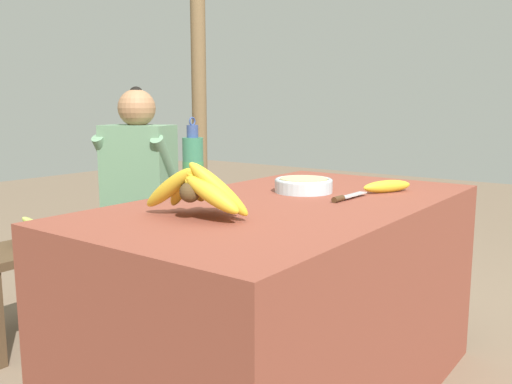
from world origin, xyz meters
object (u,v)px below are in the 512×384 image
(water_bottle, at_px, (193,166))
(knife, at_px, (345,197))
(serving_bowl, at_px, (304,184))
(banana_bunch_ripe, at_px, (200,190))
(wooden_bench, at_px, (100,245))
(seated_vendor, at_px, (135,182))
(loose_banana_front, at_px, (387,186))
(banana_bunch_green, at_px, (31,230))
(support_post_far, at_px, (199,87))

(water_bottle, distance_m, knife, 0.52)
(serving_bowl, relative_size, knife, 1.03)
(banana_bunch_ripe, bearing_deg, water_bottle, 46.39)
(wooden_bench, height_order, seated_vendor, seated_vendor)
(banana_bunch_ripe, distance_m, loose_banana_front, 0.77)
(knife, distance_m, seated_vendor, 1.26)
(seated_vendor, bearing_deg, serving_bowl, 65.51)
(serving_bowl, distance_m, wooden_bench, 1.16)
(banana_bunch_green, distance_m, support_post_far, 1.73)
(seated_vendor, bearing_deg, wooden_bench, -32.56)
(banana_bunch_ripe, bearing_deg, seated_vendor, 57.61)
(banana_bunch_ripe, relative_size, knife, 1.70)
(banana_bunch_ripe, distance_m, seated_vendor, 1.25)
(serving_bowl, distance_m, loose_banana_front, 0.30)
(loose_banana_front, height_order, knife, loose_banana_front)
(water_bottle, relative_size, support_post_far, 0.12)
(wooden_bench, xyz_separation_m, support_post_far, (1.19, 0.43, 0.79))
(support_post_far, bearing_deg, serving_bowl, -126.11)
(banana_bunch_green, bearing_deg, wooden_bench, -0.47)
(seated_vendor, bearing_deg, support_post_far, -173.02)
(loose_banana_front, xyz_separation_m, banana_bunch_green, (-0.60, 1.34, -0.24))
(wooden_bench, bearing_deg, support_post_far, 20.00)
(banana_bunch_ripe, relative_size, seated_vendor, 0.31)
(wooden_bench, relative_size, banana_bunch_green, 4.86)
(loose_banana_front, bearing_deg, seated_vendor, 92.89)
(wooden_bench, distance_m, seated_vendor, 0.34)
(serving_bowl, bearing_deg, water_bottle, 143.08)
(loose_banana_front, height_order, seated_vendor, seated_vendor)
(seated_vendor, bearing_deg, banana_bunch_green, -23.81)
(wooden_bench, distance_m, support_post_far, 1.49)
(serving_bowl, relative_size, support_post_far, 0.09)
(knife, relative_size, banana_bunch_green, 0.71)
(water_bottle, bearing_deg, seated_vendor, 61.80)
(banana_bunch_ripe, bearing_deg, serving_bowl, 0.62)
(wooden_bench, bearing_deg, water_bottle, -106.07)
(loose_banana_front, distance_m, knife, 0.24)
(serving_bowl, distance_m, knife, 0.21)
(banana_bunch_ripe, xyz_separation_m, banana_bunch_green, (0.13, 1.10, -0.29))
(loose_banana_front, xyz_separation_m, wooden_bench, (-0.25, 1.34, -0.37))
(water_bottle, relative_size, loose_banana_front, 1.35)
(serving_bowl, bearing_deg, support_post_far, 53.89)
(serving_bowl, relative_size, water_bottle, 0.76)
(serving_bowl, height_order, seated_vendor, seated_vendor)
(knife, bearing_deg, wooden_bench, 92.56)
(water_bottle, bearing_deg, loose_banana_front, -44.52)
(banana_bunch_ripe, height_order, loose_banana_front, banana_bunch_ripe)
(water_bottle, xyz_separation_m, seated_vendor, (0.43, 0.80, -0.18))
(wooden_bench, bearing_deg, knife, -89.29)
(loose_banana_front, bearing_deg, knife, 168.58)
(support_post_far, bearing_deg, water_bottle, -138.19)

